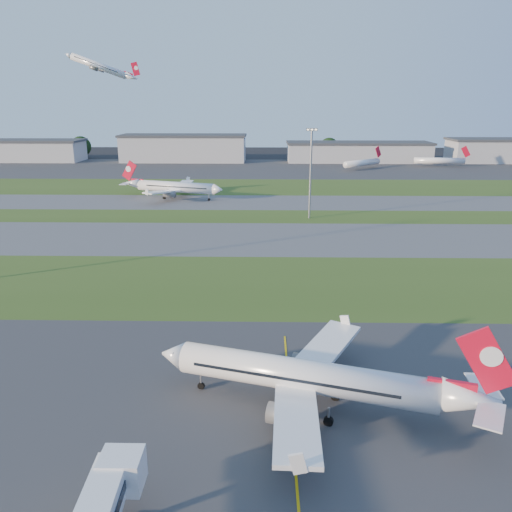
{
  "coord_description": "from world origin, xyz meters",
  "views": [
    {
      "loc": [
        2.06,
        -36.01,
        32.7
      ],
      "look_at": [
        0.48,
        47.21,
        7.0
      ],
      "focal_mm": 35.0,
      "sensor_mm": 36.0,
      "label": 1
    }
  ],
  "objects_px": {
    "airliner_parked": "(306,377)",
    "airliner_taxiing": "(175,187)",
    "mini_jet_near": "(362,163)",
    "mini_jet_far": "(440,161)",
    "light_mast_centre": "(311,168)"
  },
  "relations": [
    {
      "from": "airliner_parked",
      "to": "airliner_taxiing",
      "type": "xyz_separation_m",
      "value": [
        -36.59,
        126.33,
        0.13
      ]
    },
    {
      "from": "airliner_parked",
      "to": "mini_jet_near",
      "type": "bearing_deg",
      "value": 94.21
    },
    {
      "from": "airliner_parked",
      "to": "mini_jet_near",
      "type": "relative_size",
      "value": 1.53
    },
    {
      "from": "mini_jet_near",
      "to": "light_mast_centre",
      "type": "xyz_separation_m",
      "value": [
        -36.32,
        -113.36,
        11.53
      ]
    },
    {
      "from": "mini_jet_near",
      "to": "airliner_taxiing",
      "type": "bearing_deg",
      "value": -176.09
    },
    {
      "from": "airliner_parked",
      "to": "airliner_taxiing",
      "type": "relative_size",
      "value": 0.98
    },
    {
      "from": "mini_jet_near",
      "to": "airliner_parked",
      "type": "bearing_deg",
      "value": -143.63
    },
    {
      "from": "airliner_parked",
      "to": "mini_jet_far",
      "type": "xyz_separation_m",
      "value": [
        87.41,
        219.83,
        -0.58
      ]
    },
    {
      "from": "airliner_parked",
      "to": "light_mast_centre",
      "type": "height_order",
      "value": "light_mast_centre"
    },
    {
      "from": "airliner_parked",
      "to": "airliner_taxiing",
      "type": "bearing_deg",
      "value": 122.42
    },
    {
      "from": "airliner_parked",
      "to": "mini_jet_near",
      "type": "distance_m",
      "value": 213.66
    },
    {
      "from": "mini_jet_far",
      "to": "light_mast_centre",
      "type": "xyz_separation_m",
      "value": [
        -79.09,
        -124.25,
        11.53
      ]
    },
    {
      "from": "mini_jet_near",
      "to": "mini_jet_far",
      "type": "bearing_deg",
      "value": -27.29
    },
    {
      "from": "airliner_taxiing",
      "to": "mini_jet_near",
      "type": "height_order",
      "value": "airliner_taxiing"
    },
    {
      "from": "airliner_taxiing",
      "to": "light_mast_centre",
      "type": "bearing_deg",
      "value": 163.79
    }
  ]
}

